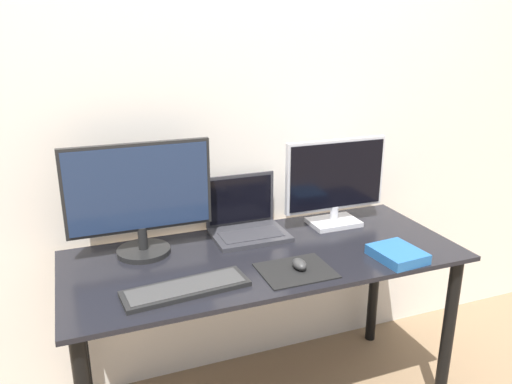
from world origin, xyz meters
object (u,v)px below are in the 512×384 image
monitor_left (139,197)px  mouse (299,264)px  keyboard (186,288)px  book (397,254)px  laptop (246,220)px  monitor_right (336,182)px

monitor_left → mouse: monitor_left is taller
keyboard → mouse: size_ratio=5.87×
book → laptop: bearing=135.5°
keyboard → mouse: mouse is taller
book → monitor_right: bearing=97.3°
keyboard → book: bearing=-3.5°
book → keyboard: bearing=176.5°
keyboard → mouse: 0.41m
mouse → book: mouse is taller
monitor_right → laptop: 0.42m
monitor_left → book: bearing=-24.0°
book → mouse: bearing=172.8°
monitor_right → book: bearing=-82.7°
laptop → book: 0.63m
monitor_left → laptop: (0.44, 0.05, -0.17)m
monitor_left → monitor_right: monitor_left is taller
monitor_left → mouse: size_ratio=7.42×
monitor_right → monitor_left: bearing=-180.0°
monitor_right → keyboard: monitor_right is taller
mouse → book: 0.39m
monitor_left → book: size_ratio=2.71×
monitor_left → mouse: (0.50, -0.35, -0.21)m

